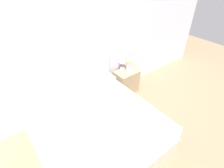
{
  "coord_description": "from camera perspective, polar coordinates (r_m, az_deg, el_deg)",
  "views": [
    {
      "loc": [
        -0.95,
        -2.67,
        2.6
      ],
      "look_at": [
        0.66,
        -0.54,
        0.69
      ],
      "focal_mm": 28.0,
      "sensor_mm": 36.0,
      "label": 1
    }
  ],
  "objects": [
    {
      "name": "ground_plane",
      "position": [
        3.85,
        -12.97,
        -8.1
      ],
      "size": [
        12.0,
        12.0,
        0.0
      ],
      "primitive_type": "plane",
      "color": "tan"
    },
    {
      "name": "wall_back",
      "position": [
        3.18,
        -16.64,
        9.93
      ],
      "size": [
        8.0,
        0.06,
        2.6
      ],
      "color": "white",
      "rests_on": "ground_plane"
    },
    {
      "name": "bed",
      "position": [
        3.04,
        -5.95,
        -13.51
      ],
      "size": [
        1.91,
        1.96,
        1.14
      ],
      "color": "beige",
      "rests_on": "ground_plane"
    },
    {
      "name": "nightstand",
      "position": [
        4.08,
        4.63,
        0.76
      ],
      "size": [
        0.51,
        0.4,
        0.56
      ],
      "color": "tan",
      "rests_on": "ground_plane"
    },
    {
      "name": "table_lamp",
      "position": [
        3.81,
        3.45,
        7.61
      ],
      "size": [
        0.17,
        0.17,
        0.39
      ],
      "color": "white",
      "rests_on": "nightstand"
    },
    {
      "name": "flower_vase",
      "position": [
        3.95,
        5.34,
        6.71
      ],
      "size": [
        0.12,
        0.12,
        0.26
      ],
      "color": "silver",
      "rests_on": "nightstand"
    },
    {
      "name": "teacup",
      "position": [
        3.89,
        5.94,
        4.06
      ],
      "size": [
        0.11,
        0.11,
        0.05
      ],
      "color": "white",
      "rests_on": "nightstand"
    }
  ]
}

